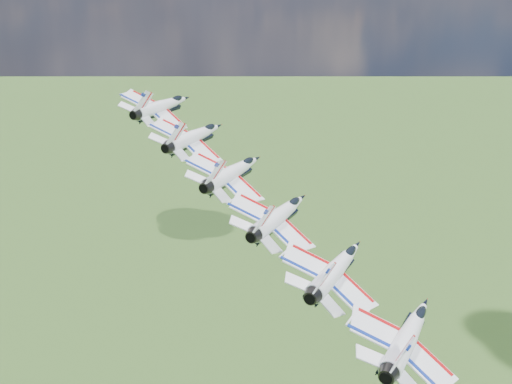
% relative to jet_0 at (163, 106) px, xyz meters
% --- Properties ---
extents(jet_0, '(16.52, 19.06, 9.04)m').
position_rel_jet_0_xyz_m(jet_0, '(0.00, 0.00, 0.00)').
color(jet_0, white).
extents(jet_1, '(16.52, 19.06, 9.04)m').
position_rel_jet_0_xyz_m(jet_1, '(7.05, -8.53, -2.46)').
color(jet_1, silver).
extents(jet_2, '(16.52, 19.06, 9.04)m').
position_rel_jet_0_xyz_m(jet_2, '(14.09, -17.07, -4.92)').
color(jet_2, white).
extents(jet_3, '(16.52, 19.06, 9.04)m').
position_rel_jet_0_xyz_m(jet_3, '(21.14, -25.60, -7.38)').
color(jet_3, white).
extents(jet_4, '(16.52, 19.06, 9.04)m').
position_rel_jet_0_xyz_m(jet_4, '(28.19, -34.14, -9.85)').
color(jet_4, white).
extents(jet_5, '(16.52, 19.06, 9.04)m').
position_rel_jet_0_xyz_m(jet_5, '(35.24, -42.67, -12.31)').
color(jet_5, white).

